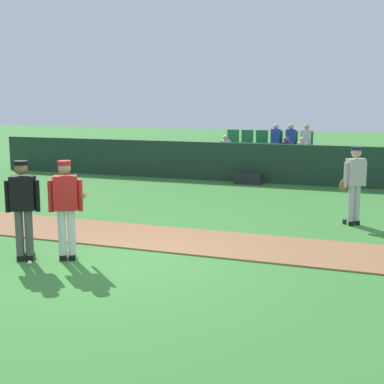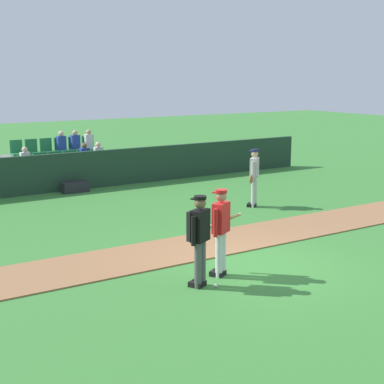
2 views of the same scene
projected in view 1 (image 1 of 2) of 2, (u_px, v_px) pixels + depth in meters
ground_plane at (117, 264)px, 9.51m from camera, size 80.00×80.00×0.00m
infield_dirt_path at (160, 238)px, 11.22m from camera, size 28.00×1.88×0.03m
dugout_fence at (256, 163)px, 18.62m from camera, size 20.00×0.16×1.32m
stadium_bleachers at (266, 163)px, 19.98m from camera, size 3.90×2.10×1.90m
batter_red_jersey at (66, 206)px, 9.58m from camera, size 0.74×0.70×1.76m
umpire_home_plate at (23, 204)px, 9.56m from camera, size 0.54×0.44×1.76m
runner_grey_jersey at (354, 183)px, 12.26m from camera, size 0.58×0.49×1.76m
baseball at (30, 263)px, 9.45m from camera, size 0.07×0.07×0.07m
equipment_bag at (248, 179)px, 18.34m from camera, size 0.90×0.36×0.36m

